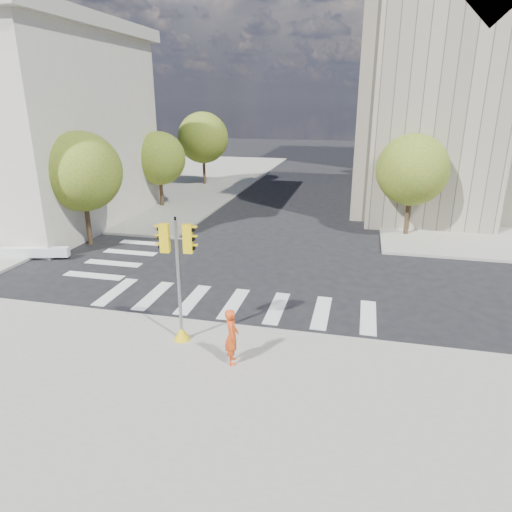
{
  "coord_description": "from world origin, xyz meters",
  "views": [
    {
      "loc": [
        4.71,
        -18.5,
        7.98
      ],
      "look_at": [
        0.79,
        -1.83,
        2.1
      ],
      "focal_mm": 32.0,
      "sensor_mm": 36.0,
      "label": 1
    }
  ],
  "objects_px": {
    "traffic_signal": "(179,290)",
    "planter_wall": "(11,252)",
    "lamp_near": "(416,154)",
    "photographer": "(232,336)",
    "lamp_far": "(402,138)"
  },
  "relations": [
    {
      "from": "planter_wall",
      "to": "traffic_signal",
      "type": "bearing_deg",
      "value": -41.49
    },
    {
      "from": "photographer",
      "to": "planter_wall",
      "type": "distance_m",
      "value": 15.83
    },
    {
      "from": "lamp_near",
      "to": "traffic_signal",
      "type": "xyz_separation_m",
      "value": [
        -8.96,
        -19.52,
        -2.6
      ]
    },
    {
      "from": "photographer",
      "to": "planter_wall",
      "type": "xyz_separation_m",
      "value": [
        -14.12,
        7.12,
        -0.66
      ]
    },
    {
      "from": "lamp_near",
      "to": "photographer",
      "type": "distance_m",
      "value": 21.91
    },
    {
      "from": "traffic_signal",
      "to": "lamp_far",
      "type": "bearing_deg",
      "value": 67.8
    },
    {
      "from": "traffic_signal",
      "to": "planter_wall",
      "type": "relative_size",
      "value": 0.72
    },
    {
      "from": "lamp_near",
      "to": "photographer",
      "type": "height_order",
      "value": "lamp_near"
    },
    {
      "from": "traffic_signal",
      "to": "photographer",
      "type": "relative_size",
      "value": 2.39
    },
    {
      "from": "traffic_signal",
      "to": "planter_wall",
      "type": "xyz_separation_m",
      "value": [
        -12.04,
        6.14,
        -1.58
      ]
    },
    {
      "from": "lamp_far",
      "to": "planter_wall",
      "type": "height_order",
      "value": "lamp_far"
    },
    {
      "from": "traffic_signal",
      "to": "planter_wall",
      "type": "bearing_deg",
      "value": 145.76
    },
    {
      "from": "traffic_signal",
      "to": "planter_wall",
      "type": "distance_m",
      "value": 13.6
    },
    {
      "from": "lamp_near",
      "to": "photographer",
      "type": "relative_size",
      "value": 4.46
    },
    {
      "from": "lamp_near",
      "to": "lamp_far",
      "type": "bearing_deg",
      "value": 90.0
    }
  ]
}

